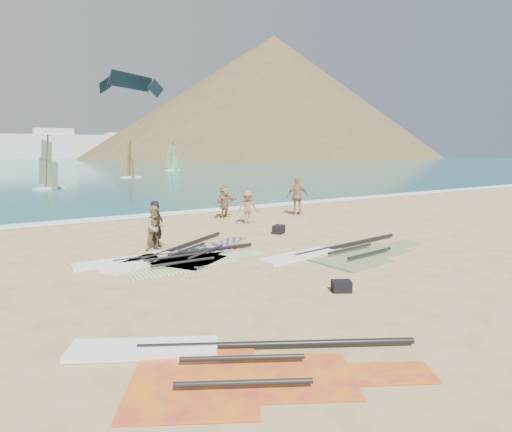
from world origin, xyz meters
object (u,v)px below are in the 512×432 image
beachgoer_left (156,228)px  beachgoer_mid (248,207)px  gear_bag_near (279,229)px  beachgoer_right (225,201)px  rig_grey (176,256)px  rig_orange (338,254)px  gear_bag_far (341,286)px  rig_green (159,262)px  rig_red (213,362)px  person_wetsuit (157,225)px  beachgoer_back (297,196)px

beachgoer_left → beachgoer_mid: bearing=21.2°
gear_bag_near → beachgoer_right: 4.84m
rig_grey → beachgoer_mid: bearing=5.7°
rig_orange → gear_bag_far: gear_bag_far is taller
beachgoer_left → rig_green: bearing=-112.0°
gear_bag_far → gear_bag_near: bearing=67.7°
rig_red → beachgoer_mid: bearing=85.4°
person_wetsuit → beachgoer_right: size_ratio=1.01×
beachgoer_mid → rig_red: bearing=-108.8°
rig_orange → gear_bag_far: bearing=-138.3°
rig_grey → rig_green: 0.83m
beachgoer_right → beachgoer_back: bearing=-43.6°
rig_red → rig_orange: bearing=61.6°
person_wetsuit → beachgoer_back: bearing=-28.1°
gear_bag_far → person_wetsuit: bearing=108.9°
beachgoer_mid → rig_grey: bearing=-127.0°
rig_green → gear_bag_near: bearing=19.9°
rig_grey → beachgoer_mid: 6.60m
rig_red → beachgoer_right: (7.05, 13.25, 0.78)m
rig_green → person_wetsuit: bearing=74.2°
beachgoer_back → rig_orange: bearing=77.8°
rig_green → beachgoer_right: bearing=51.1°
rig_green → beachgoer_left: beachgoer_left is taller
rig_green → rig_red: bearing=-100.0°
gear_bag_near → beachgoer_right: bearing=90.4°
gear_bag_far → beachgoer_right: bearing=76.6°
rig_orange → rig_green: bearing=151.3°
gear_bag_near → beachgoer_right: size_ratio=0.33×
beachgoer_back → gear_bag_near: bearing=60.3°
beachgoer_right → gear_bag_far: bearing=-129.7°
gear_bag_near → person_wetsuit: size_ratio=0.32×
rig_grey → beachgoer_right: beachgoer_right is taller
gear_bag_far → beachgoer_back: 12.34m
rig_green → rig_orange: size_ratio=0.91×
rig_grey → beachgoer_back: bearing=-2.9°
rig_orange → person_wetsuit: 6.33m
beachgoer_mid → beachgoer_back: size_ratio=0.78×
rig_red → beachgoer_right: size_ratio=3.30×
beachgoer_left → beachgoer_mid: 6.03m
rig_orange → beachgoer_left: size_ratio=4.22×
beachgoer_back → rig_green: bearing=46.1°
rig_red → beachgoer_left: bearing=105.8°
rig_orange → beachgoer_left: bearing=134.4°
rig_orange → beachgoer_back: 8.72m
person_wetsuit → beachgoer_mid: bearing=-23.8°
rig_green → rig_red: size_ratio=1.08×
beachgoer_left → beachgoer_right: beachgoer_right is taller
rig_green → rig_grey: bearing=32.4°
gear_bag_near → rig_green: bearing=-161.6°
rig_red → gear_bag_near: 11.03m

